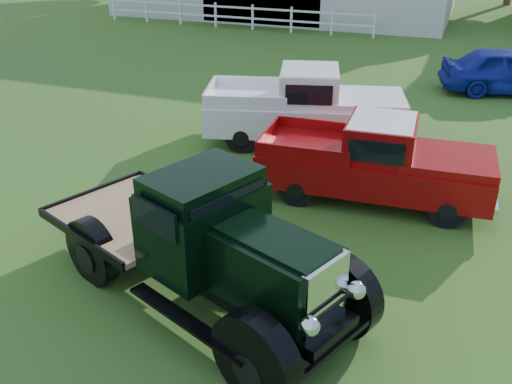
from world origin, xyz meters
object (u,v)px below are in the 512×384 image
at_px(vintage_flatbed, 200,237).
at_px(white_pickup, 304,107).
at_px(red_pickup, 374,159).
at_px(misc_car_blue, 510,71).

distance_m(vintage_flatbed, white_pickup, 6.93).
bearing_deg(vintage_flatbed, white_pickup, 115.76).
relative_size(red_pickup, white_pickup, 0.94).
height_order(vintage_flatbed, red_pickup, vintage_flatbed).
bearing_deg(red_pickup, vintage_flatbed, -116.08).
bearing_deg(misc_car_blue, vintage_flatbed, 145.92).
distance_m(vintage_flatbed, misc_car_blue, 14.26).
distance_m(red_pickup, white_pickup, 3.42).
xyz_separation_m(vintage_flatbed, white_pickup, (-0.37, 6.92, -0.15)).
xyz_separation_m(red_pickup, white_pickup, (-2.23, 2.59, 0.07)).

